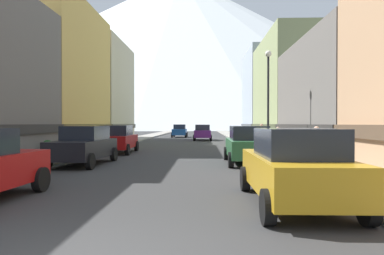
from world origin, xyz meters
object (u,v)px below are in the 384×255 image
car_driving_1 (180,131)px  pedestrian_2 (278,140)px  pedestrian_1 (316,148)px  car_left_2 (118,139)px  pedestrian_0 (262,136)px  car_right_0 (295,166)px  potted_plant_0 (296,147)px  car_right_1 (248,145)px  streetlamp_right (268,86)px  car_driving_0 (203,132)px  potted_plant_2 (47,147)px  car_left_1 (84,145)px

car_driving_1 → pedestrian_2: (7.85, -26.63, -0.04)m
pedestrian_1 → pedestrian_2: 7.18m
car_left_2 → pedestrian_0: bearing=27.3°
car_right_0 → pedestrian_0: (2.45, 19.08, 0.06)m
pedestrian_0 → potted_plant_0: bearing=-84.0°
pedestrian_0 → car_right_1: bearing=-102.8°
streetlamp_right → car_right_0: bearing=-97.6°
car_left_2 → car_driving_0: (5.40, 17.36, 0.00)m
car_driving_0 → potted_plant_2: car_driving_0 is taller
potted_plant_0 → streetlamp_right: 3.83m
potted_plant_0 → streetlamp_right: bearing=-166.5°
potted_plant_0 → potted_plant_2: 14.04m
car_driving_1 → potted_plant_2: (-5.40, -28.92, -0.33)m
car_right_1 → car_driving_0: same height
car_right_1 → pedestrian_2: car_right_1 is taller
car_left_1 → car_driving_1: 32.22m
car_driving_0 → pedestrian_1: pedestrian_1 is taller
car_left_1 → streetlamp_right: streetlamp_right is taller
car_right_1 → pedestrian_2: bearing=63.4°
car_right_1 → car_driving_0: bearing=95.5°
car_right_0 → car_right_1: bearing=90.0°
car_driving_0 → streetlamp_right: streetlamp_right is taller
car_left_1 → car_right_0: 10.80m
car_driving_0 → streetlamp_right: 20.30m
car_driving_0 → pedestrian_2: bearing=-75.6°
car_driving_0 → potted_plant_0: 20.06m
car_driving_1 → pedestrian_1: bearing=-76.9°
pedestrian_0 → car_right_0: bearing=-97.3°
car_right_0 → streetlamp_right: streetlamp_right is taller
car_driving_1 → pedestrian_2: car_driving_1 is taller
car_left_2 → pedestrian_1: pedestrian_1 is taller
streetlamp_right → potted_plant_0: bearing=13.5°
car_left_2 → pedestrian_2: (10.05, -0.72, -0.04)m
car_right_0 → car_left_2: bearing=118.7°
potted_plant_2 → pedestrian_2: bearing=9.8°
pedestrian_2 → car_left_2: bearing=175.9°
car_left_1 → car_driving_1: (2.20, 32.15, 0.00)m
potted_plant_2 → pedestrian_1: bearing=-20.3°
car_left_2 → car_driving_0: size_ratio=1.01×
car_left_1 → car_driving_1: size_ratio=1.01×
car_driving_1 → potted_plant_2: 29.43m
car_driving_1 → car_driving_0: bearing=-69.5°
car_right_1 → streetlamp_right: 4.76m
car_left_1 → car_driving_0: bearing=77.1°
potted_plant_2 → pedestrian_2: pedestrian_2 is taller
car_left_2 → car_driving_1: 26.01m
car_right_1 → potted_plant_2: car_right_1 is taller
pedestrian_1 → car_driving_0: bearing=100.4°
car_driving_0 → car_right_0: bearing=-86.0°
car_left_1 → car_left_2: (-0.00, 6.23, 0.00)m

